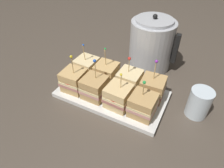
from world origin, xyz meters
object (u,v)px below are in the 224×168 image
Objects in this scene: sandwich_front_center_left at (94,88)px; sandwich_front_center_right at (118,96)px; sandwich_back_center_right at (129,81)px; kettle_steel at (151,44)px; sandwich_back_far_right at (152,88)px; serving_platter at (112,94)px; drinking_glass at (199,103)px; sandwich_back_far_left at (87,68)px; sandwich_front_far_right at (143,105)px; sandwich_front_far_left at (74,80)px; sandwich_back_center_left at (106,73)px.

sandwich_front_center_left is 0.10m from sandwich_front_center_right.
kettle_steel reaches higher than sandwich_back_center_right.
sandwich_front_center_right is 0.14m from sandwich_back_far_right.
sandwich_front_center_left is 1.10× the size of sandwich_back_center_right.
sandwich_back_center_right is at bearing 43.50° from serving_platter.
drinking_glass is at bearing 10.26° from serving_platter.
kettle_steel is (0.20, 0.22, 0.05)m from sandwich_back_far_left.
sandwich_back_center_right reaches higher than sandwich_front_far_right.
sandwich_back_center_right is 0.59× the size of kettle_steel.
sandwich_back_far_right is (0.29, 0.10, 0.00)m from sandwich_front_far_left.
kettle_steel reaches higher than sandwich_front_far_right.
sandwich_back_center_right is at bearing -179.23° from sandwich_back_far_right.
sandwich_back_far_right reaches higher than sandwich_back_far_left.
sandwich_front_far_right is at bearing -75.18° from kettle_steel.
sandwich_back_far_left is 0.63× the size of kettle_steel.
kettle_steel reaches higher than sandwich_front_center_left.
sandwich_front_far_left is 0.47m from drinking_glass.
sandwich_front_center_left reaches higher than sandwich_front_far_left.
kettle_steel is at bearing 111.38° from sandwich_back_far_right.
sandwich_front_center_left reaches higher than sandwich_back_far_left.
sandwich_back_far_left reaches higher than serving_platter.
sandwich_front_center_right reaches higher than drinking_glass.
sandwich_back_far_left is 0.97× the size of sandwich_back_center_left.
sandwich_back_center_left reaches higher than serving_platter.
sandwich_front_center_left and sandwich_back_far_right have the same top height.
sandwich_front_far_right is (0.19, -0.00, -0.00)m from sandwich_front_center_left.
serving_platter is 0.09m from sandwich_front_center_right.
sandwich_back_far_right is 0.24m from kettle_steel.
sandwich_front_center_left is at bearing -153.79° from sandwich_back_far_right.
sandwich_back_far_left is at bearing -178.24° from sandwich_back_center_left.
drinking_glass is (0.26, 0.01, -0.01)m from sandwich_back_center_right.
sandwich_back_center_right reaches higher than drinking_glass.
kettle_steel is 2.29× the size of drinking_glass.
sandwich_front_far_right reaches higher than serving_platter.
sandwich_back_center_right is at bearing 133.81° from sandwich_front_far_right.
sandwich_front_center_left is 0.10m from sandwich_back_center_left.
kettle_steel is at bearing 104.82° from sandwich_front_far_right.
serving_platter is 0.09m from sandwich_back_center_left.
sandwich_front_far_left is 1.08× the size of sandwich_back_center_right.
sandwich_front_far_right is at bearing -46.19° from sandwich_back_center_right.
sandwich_back_center_left reaches higher than sandwich_back_center_right.
sandwich_back_far_left is 0.09m from sandwich_back_center_left.
serving_platter is 0.16m from sandwich_back_far_left.
sandwich_front_far_left reaches higher than sandwich_back_far_left.
serving_platter is at bearing -169.74° from drinking_glass.
sandwich_front_far_left is at bearing -162.14° from serving_platter.
sandwich_back_far_right reaches higher than sandwich_front_center_right.
sandwich_front_center_left reaches higher than sandwich_back_center_left.
sandwich_back_far_right reaches higher than serving_platter.
sandwich_back_center_left is at bearing -117.01° from kettle_steel.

